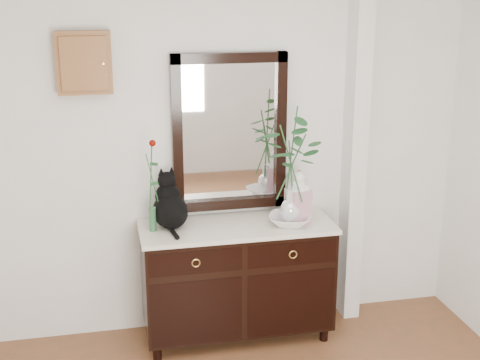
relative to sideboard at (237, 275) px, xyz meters
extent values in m
cube|color=silver|center=(-0.10, 0.25, 0.88)|extent=(3.60, 0.04, 2.70)
cube|color=silver|center=(0.90, 0.17, 0.88)|extent=(0.12, 0.20, 2.70)
cube|color=black|center=(0.00, 0.00, -0.01)|extent=(1.30, 0.50, 0.82)
cube|color=silver|center=(0.00, 0.00, 0.36)|extent=(1.33, 0.52, 0.03)
cube|color=black|center=(0.00, 0.24, 0.97)|extent=(0.80, 0.06, 1.10)
cube|color=white|center=(0.00, 0.25, 0.97)|extent=(0.66, 0.01, 0.96)
cube|color=brown|center=(-0.95, 0.21, 1.48)|extent=(0.35, 0.10, 0.40)
imported|color=white|center=(0.35, -0.08, 0.41)|extent=(0.36, 0.36, 0.07)
camera|label=1|loc=(-0.89, -4.18, 1.99)|focal=50.00mm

